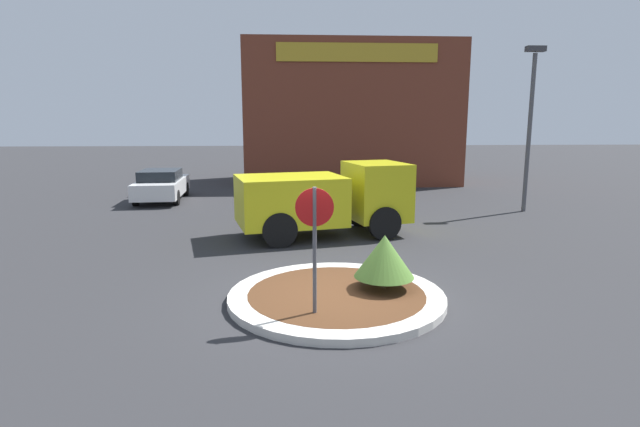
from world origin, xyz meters
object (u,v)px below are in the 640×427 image
at_px(parked_sedan_white, 162,185).
at_px(light_pole, 531,116).
at_px(stop_sign, 315,230).
at_px(utility_truck, 324,198).

xyz_separation_m(parked_sedan_white, light_pole, (14.61, -3.50, 2.92)).
distance_m(stop_sign, light_pole, 13.50).
bearing_deg(utility_truck, parked_sedan_white, 119.64).
xyz_separation_m(stop_sign, parked_sedan_white, (-5.98, 13.70, -0.93)).
bearing_deg(light_pole, utility_truck, -155.43).
bearing_deg(stop_sign, light_pole, 49.76).
relative_size(parked_sedan_white, light_pole, 0.72).
height_order(stop_sign, parked_sedan_white, stop_sign).
relative_size(utility_truck, light_pole, 0.88).
height_order(utility_truck, parked_sedan_white, utility_truck).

